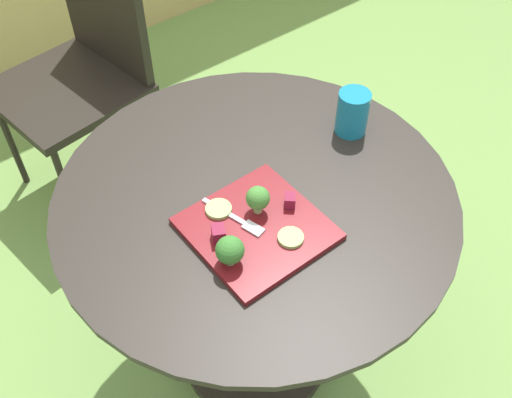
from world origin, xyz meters
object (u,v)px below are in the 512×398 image
object	(u,v)px
drinking_glass	(352,114)
fork	(238,220)
salad_plate	(257,228)
patio_chair	(83,55)

from	to	relation	value
drinking_glass	fork	bearing A→B (deg)	-169.95
salad_plate	drinking_glass	world-z (taller)	drinking_glass
patio_chair	salad_plate	bearing A→B (deg)	-95.68
fork	salad_plate	bearing A→B (deg)	-60.59
patio_chair	fork	distance (m)	1.05
patio_chair	drinking_glass	size ratio (longest dim) A/B	8.30
patio_chair	fork	xyz separation A→B (m)	(-0.13, -1.02, 0.20)
patio_chair	fork	size ratio (longest dim) A/B	5.87
drinking_glass	salad_plate	bearing A→B (deg)	-164.07
salad_plate	drinking_glass	xyz separation A→B (m)	(0.37, 0.11, 0.04)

